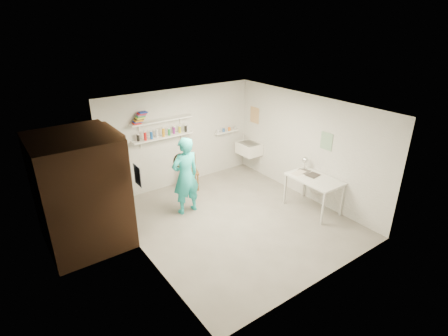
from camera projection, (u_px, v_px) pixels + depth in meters
floor at (235, 220)px, 7.33m from camera, size 4.00×4.50×0.02m
ceiling at (237, 107)px, 6.36m from camera, size 4.00×4.50×0.02m
wall_back at (180, 138)px, 8.53m from camera, size 4.00×0.02×2.40m
wall_front at (329, 217)px, 5.16m from camera, size 4.00×0.02×2.40m
wall_left at (139, 196)px, 5.77m from camera, size 0.02×4.50×2.40m
wall_right at (306, 147)px, 7.92m from camera, size 0.02×4.50×2.40m
doorway_recess at (119, 184)px, 6.65m from camera, size 0.02×0.90×2.00m
corridor_box at (80, 191)px, 6.25m from camera, size 1.40×1.50×2.10m
door_lintel at (113, 131)px, 6.23m from camera, size 0.06×1.05×0.10m
door_jamb_near at (130, 193)px, 6.28m from camera, size 0.06×0.10×2.00m
door_jamb_far at (111, 175)px, 7.03m from camera, size 0.06×0.10×2.00m
shelf_lower at (163, 137)px, 8.10m from camera, size 1.50×0.22×0.03m
shelf_upper at (162, 120)px, 7.94m from camera, size 1.50×0.22×0.03m
ledge_shelf at (226, 132)px, 9.21m from camera, size 0.70×0.14×0.03m
poster_left at (137, 176)px, 5.68m from camera, size 0.01×0.28×0.36m
poster_right_a at (255, 115)px, 9.10m from camera, size 0.01×0.34×0.42m
poster_right_b at (326, 141)px, 7.38m from camera, size 0.01×0.30×0.38m
belfast_sink at (249, 149)px, 9.25m from camera, size 0.48×0.60×0.30m
man at (186, 176)px, 7.32m from camera, size 0.63×0.42×1.70m
wall_clock at (180, 160)px, 7.37m from camera, size 0.31×0.04×0.31m
wooden_chair at (189, 172)px, 8.48m from camera, size 0.53×0.51×0.89m
work_table at (313, 194)px, 7.58m from camera, size 0.69×1.15×0.76m
desk_lamp at (305, 160)px, 7.78m from camera, size 0.14×0.14×0.14m
spray_cans at (163, 133)px, 8.06m from camera, size 1.31×0.06×0.17m
book_stack at (140, 118)px, 7.61m from camera, size 0.34×0.14×0.25m
ledge_pots at (226, 130)px, 9.19m from camera, size 0.48×0.07×0.09m
papers at (315, 178)px, 7.43m from camera, size 0.30×0.22×0.02m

